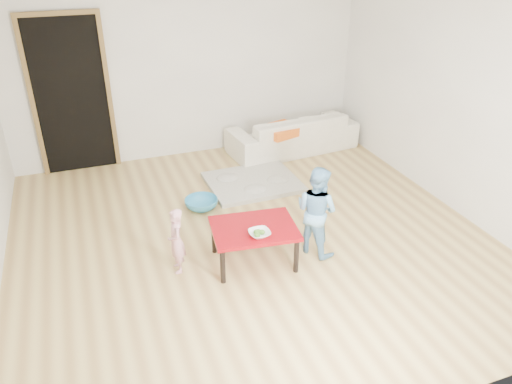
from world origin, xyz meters
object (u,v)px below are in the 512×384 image
sofa (292,132)px  bowl (260,234)px  child_pink (176,241)px  basin (201,204)px  child_blue (317,211)px  red_table (254,244)px

sofa → bowl: size_ratio=9.40×
child_pink → basin: child_pink is taller
bowl → child_blue: 0.68m
child_blue → basin: child_blue is taller
sofa → bowl: (-1.54, -2.67, 0.16)m
bowl → child_pink: 0.81m
sofa → basin: (-1.75, -1.27, -0.22)m
sofa → child_pink: bearing=40.6°
red_table → bowl: bearing=-91.7°
red_table → bowl: bowl is taller
bowl → basin: 1.47m
red_table → child_blue: bearing=-2.7°
sofa → child_blue: 2.69m
child_pink → child_blue: size_ratio=0.70×
red_table → child_pink: size_ratio=1.22×
child_pink → child_blue: bearing=86.2°
bowl → red_table: bearing=88.3°
sofa → red_table: 2.93m
red_table → child_pink: child_pink is taller
sofa → red_table: sofa is taller
bowl → basin: bowl is taller
sofa → red_table: (-1.53, -2.50, -0.07)m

